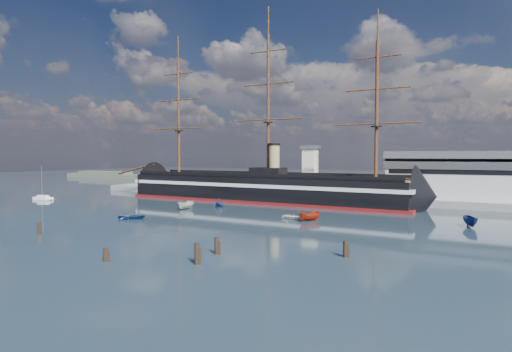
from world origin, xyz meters
The scene contains 18 objects.
ground centered at (0.00, 40.00, 0.00)m, with size 600.00×600.00×0.00m, color #19242D.
quay centered at (10.00, 76.00, 0.00)m, with size 180.00×18.00×2.00m, color slate.
warehouse centered at (58.00, 80.00, 7.98)m, with size 63.00×21.00×11.60m.
quay_tower centered at (3.00, 73.00, 9.75)m, with size 5.00×5.00×15.00m.
shoreline centered at (-139.23, 135.00, 1.45)m, with size 120.00×10.00×4.00m.
warship centered at (-9.00, 60.00, 4.04)m, with size 113.04×18.02×53.94m.
sailboat centered at (-69.56, 30.50, 0.67)m, with size 6.79×3.14×10.47m.
motorboat_a centered at (-15.52, 33.61, 0.00)m, with size 6.40×2.35×2.56m, color beige.
motorboat_b centered at (-14.93, 14.17, 0.00)m, with size 3.66×1.46×1.71m, color #2C508B.
motorboat_c centered at (19.93, 30.53, 0.00)m, with size 6.11×2.24×2.44m, color #A4230D.
motorboat_d centered at (-10.96, 42.14, 0.00)m, with size 6.86×2.97×2.51m, color navy.
motorboat_e centered at (15.57, 31.30, 0.00)m, with size 3.10×1.24×1.44m, color silver.
motorboat_f centered at (50.18, 38.54, 0.00)m, with size 6.54×2.40×2.62m, color navy.
piling_near_left centered at (-15.50, -7.32, 0.00)m, with size 0.64×0.64×2.92m, color black.
piling_near_mid centered at (9.74, -14.92, 0.00)m, with size 0.64×0.64×2.54m, color black.
piling_near_right centered at (20.09, -4.45, 0.00)m, with size 0.64×0.64×3.16m, color black.
piling_far_right centered at (36.41, 2.63, 0.00)m, with size 0.64×0.64×3.01m, color black.
piling_extra centered at (21.03, -10.27, 0.00)m, with size 0.64×0.64×3.43m, color black.
Camera 1 is at (53.79, -53.65, 13.85)m, focal length 30.00 mm.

